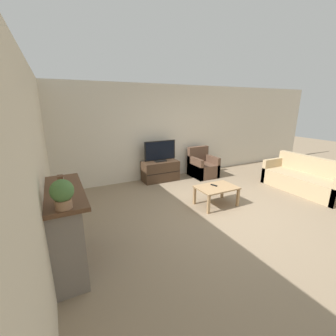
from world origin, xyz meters
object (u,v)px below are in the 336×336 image
Objects in this scene: fireplace at (66,228)px; potted_plant at (62,193)px; tv at (160,152)px; coffee_table at (216,189)px; mantel_clock at (61,181)px; remote at (214,185)px; couch at (305,180)px; tv_stand at (160,171)px; armchair at (202,167)px; mantel_vase_left at (62,192)px.

potted_plant reaches higher than fireplace.
tv is 2.16m from coffee_table.
mantel_clock reaches higher than coffee_table.
coffee_table is 5.58× the size of remote.
remote is (3.00, 1.28, -0.84)m from potted_plant.
coffee_table is 2.59m from couch.
tv_stand is (2.62, 2.55, -0.90)m from mantel_clock.
fireplace is 4.69m from armchair.
remote is (0.38, -1.98, -0.41)m from tv.
tv_stand is at bearing 45.55° from fireplace.
tv reaches higher than couch.
potted_plant is 4.21m from tv.
mantel_vase_left is 1.59× the size of remote.
mantel_vase_left is 5.69m from couch.
fireplace is 5.56× the size of mantel_vase_left.
tv reaches higher than tv_stand.
armchair is 5.70× the size of remote.
coffee_table is (0.39, -2.07, -0.48)m from tv.
coffee_table is 0.11m from remote.
remote is 2.61m from couch.
potted_plant is (-0.00, -0.72, 0.10)m from mantel_clock.
fireplace is 8.86× the size of remote.
fireplace is at bearing 91.65° from potted_plant.
couch is (5.58, 0.69, -0.93)m from mantel_vase_left.
armchair reaches higher than tv_stand.
armchair is at bearing 30.63° from mantel_clock.
remote is at bearing -118.29° from armchair.
remote is 0.08× the size of couch.
mantel_clock is 5.65m from couch.
remote is at bearing 23.16° from potted_plant.
fireplace is 4.35× the size of potted_plant.
coffee_table is at bearing 11.51° from fireplace.
mantel_vase_left reaches higher than coffee_table.
coffee_table is at bearing 21.74° from potted_plant.
mantel_vase_left reaches higher than fireplace.
armchair is 1.02× the size of coffee_table.
coffee_table is (3.01, 0.48, -0.81)m from mantel_clock.
fireplace is 1.59× the size of coffee_table.
mantel_vase_left is 0.13× the size of couch.
couch reaches higher than coffee_table.
potted_plant is (0.00, -0.17, 0.06)m from mantel_vase_left.
mantel_clock is at bearing 89.94° from potted_plant.
mantel_vase_left is 0.18m from potted_plant.
potted_plant is 5.10m from armchair.
fireplace is 1.32× the size of tv_stand.
fireplace reaches higher than coffee_table.
tv is at bearing 45.52° from fireplace.
fireplace is 5.61m from couch.
mantel_clock is at bearing -149.37° from armchair.
couch is at bearing -53.68° from armchair.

